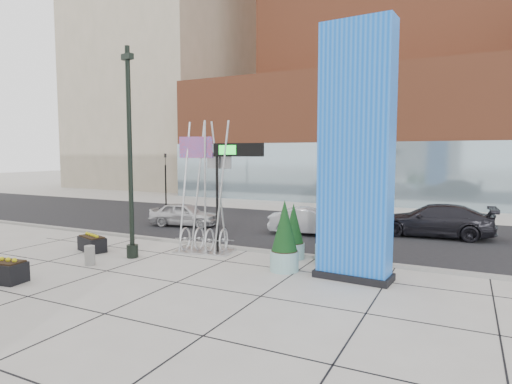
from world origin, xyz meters
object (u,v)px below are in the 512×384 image
at_px(car_white_west, 184,215).
at_px(overhead_street_sign, 233,159).
at_px(lamp_post, 130,173).
at_px(car_silver_mid, 310,222).
at_px(concrete_bollard, 90,255).
at_px(public_art_sculpture, 204,218).
at_px(blue_pylon, 356,157).

bearing_deg(car_white_west, overhead_street_sign, -141.42).
relative_size(overhead_street_sign, car_white_west, 1.16).
relative_size(lamp_post, car_silver_mid, 2.01).
bearing_deg(car_white_west, lamp_post, -172.45).
bearing_deg(car_white_west, car_silver_mid, -97.18).
bearing_deg(overhead_street_sign, car_silver_mid, 71.59).
height_order(concrete_bollard, car_white_west, car_white_west).
relative_size(public_art_sculpture, car_white_west, 1.40).
xyz_separation_m(car_white_west, car_silver_mid, (7.23, 0.66, 0.01)).
xyz_separation_m(concrete_bollard, car_white_west, (-1.91, 8.51, 0.30)).
xyz_separation_m(lamp_post, car_silver_mid, (4.71, 7.59, -2.67)).
xyz_separation_m(blue_pylon, public_art_sculpture, (-6.50, 1.08, -2.55)).
bearing_deg(car_silver_mid, public_art_sculpture, 141.83).
bearing_deg(public_art_sculpture, car_silver_mid, 53.17).
relative_size(public_art_sculpture, overhead_street_sign, 1.21).
height_order(blue_pylon, lamp_post, blue_pylon).
bearing_deg(lamp_post, public_art_sculpture, 45.93).
xyz_separation_m(public_art_sculpture, car_white_west, (-4.54, 4.84, -0.77)).
distance_m(concrete_bollard, overhead_street_sign, 6.49).
bearing_deg(concrete_bollard, lamp_post, 69.04).
xyz_separation_m(blue_pylon, concrete_bollard, (-9.13, -2.59, -3.62)).
relative_size(lamp_post, overhead_street_sign, 1.81).
distance_m(concrete_bollard, car_white_west, 8.72).
height_order(concrete_bollard, overhead_street_sign, overhead_street_sign).
relative_size(overhead_street_sign, car_silver_mid, 1.11).
bearing_deg(overhead_street_sign, public_art_sculpture, 178.18).
height_order(public_art_sculpture, car_white_west, public_art_sculpture).
height_order(blue_pylon, public_art_sculpture, blue_pylon).
bearing_deg(public_art_sculpture, concrete_bollard, -136.39).
height_order(concrete_bollard, car_silver_mid, car_silver_mid).
xyz_separation_m(blue_pylon, car_silver_mid, (-3.81, 6.58, -3.31)).
bearing_deg(car_silver_mid, concrete_bollard, 137.77).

